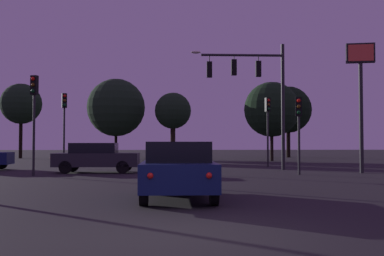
# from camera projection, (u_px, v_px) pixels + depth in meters

# --- Properties ---
(ground_plane) EXTENTS (168.00, 168.00, 0.00)m
(ground_plane) POSITION_uv_depth(u_px,v_px,m) (169.00, 165.00, 31.57)
(ground_plane) COLOR black
(ground_plane) RESTS_ON ground
(traffic_signal_mast_arm) EXTENTS (5.35, 0.39, 7.17)m
(traffic_signal_mast_arm) POSITION_uv_depth(u_px,v_px,m) (255.00, 83.00, 25.79)
(traffic_signal_mast_arm) COLOR #232326
(traffic_signal_mast_arm) RESTS_ON ground
(traffic_light_corner_left) EXTENTS (0.36, 0.38, 4.45)m
(traffic_light_corner_left) POSITION_uv_depth(u_px,v_px,m) (268.00, 118.00, 29.16)
(traffic_light_corner_left) COLOR #232326
(traffic_light_corner_left) RESTS_ON ground
(traffic_light_corner_right) EXTENTS (0.36, 0.38, 4.62)m
(traffic_light_corner_right) POSITION_uv_depth(u_px,v_px,m) (64.00, 115.00, 28.13)
(traffic_light_corner_right) COLOR #232326
(traffic_light_corner_right) RESTS_ON ground
(traffic_light_median) EXTENTS (0.35, 0.38, 4.65)m
(traffic_light_median) POSITION_uv_depth(u_px,v_px,m) (34.00, 105.00, 21.00)
(traffic_light_median) COLOR #232326
(traffic_light_median) RESTS_ON ground
(traffic_light_far_side) EXTENTS (0.35, 0.38, 3.70)m
(traffic_light_far_side) POSITION_uv_depth(u_px,v_px,m) (299.00, 119.00, 21.69)
(traffic_light_far_side) COLOR #232326
(traffic_light_far_side) RESTS_ON ground
(car_nearside_lane) EXTENTS (1.92, 4.22, 1.52)m
(car_nearside_lane) POSITION_uv_depth(u_px,v_px,m) (178.00, 169.00, 12.09)
(car_nearside_lane) COLOR #0F1947
(car_nearside_lane) RESTS_ON ground
(car_crossing_right) EXTENTS (4.35, 1.90, 1.52)m
(car_crossing_right) POSITION_uv_depth(u_px,v_px,m) (96.00, 157.00, 23.21)
(car_crossing_right) COLOR #232328
(car_crossing_right) RESTS_ON ground
(car_far_lane) EXTENTS (3.69, 4.72, 1.52)m
(car_far_lane) POSITION_uv_depth(u_px,v_px,m) (89.00, 153.00, 33.96)
(car_far_lane) COLOR #473828
(car_far_lane) RESTS_ON ground
(store_sign_illuminated) EXTENTS (1.42, 0.55, 6.60)m
(store_sign_illuminated) POSITION_uv_depth(u_px,v_px,m) (361.00, 77.00, 23.04)
(store_sign_illuminated) COLOR #232326
(store_sign_illuminated) RESTS_ON ground
(tree_behind_sign) EXTENTS (4.17, 4.17, 7.70)m
(tree_behind_sign) POSITION_uv_depth(u_px,v_px,m) (21.00, 104.00, 46.60)
(tree_behind_sign) COLOR black
(tree_behind_sign) RESTS_ON ground
(tree_left_far) EXTENTS (5.79, 5.79, 8.02)m
(tree_left_far) POSITION_uv_depth(u_px,v_px,m) (116.00, 108.00, 45.47)
(tree_left_far) COLOR black
(tree_left_far) RESTS_ON ground
(tree_center_horizon) EXTENTS (5.11, 5.11, 7.81)m
(tree_center_horizon) POSITION_uv_depth(u_px,v_px,m) (288.00, 110.00, 49.86)
(tree_center_horizon) COLOR black
(tree_center_horizon) RESTS_ON ground
(tree_right_cluster) EXTENTS (3.54, 3.54, 6.49)m
(tree_right_cluster) POSITION_uv_depth(u_px,v_px,m) (173.00, 111.00, 44.23)
(tree_right_cluster) COLOR black
(tree_right_cluster) RESTS_ON ground
(tree_lot_edge) EXTENTS (4.77, 4.77, 6.87)m
(tree_lot_edge) POSITION_uv_depth(u_px,v_px,m) (272.00, 109.00, 39.34)
(tree_lot_edge) COLOR black
(tree_lot_edge) RESTS_ON ground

